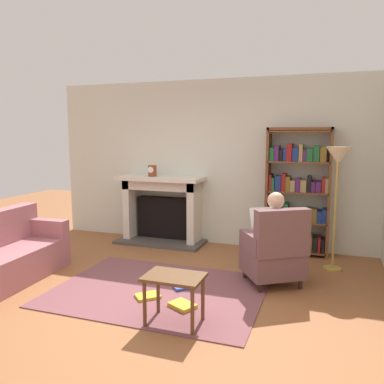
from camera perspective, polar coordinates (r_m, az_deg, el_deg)
ground at (r=4.45m, az=-6.58°, el=-15.59°), size 14.00×14.00×0.00m
back_wall at (r=6.48m, az=3.12°, el=4.29°), size 5.60×0.10×2.70m
area_rug at (r=4.70m, az=-4.93°, el=-14.17°), size 2.40×1.80×0.01m
fireplace at (r=6.61m, az=-4.31°, el=-2.25°), size 1.47×0.64×1.13m
mantel_clock at (r=6.49m, az=-5.84°, el=3.11°), size 0.14×0.14×0.19m
bookshelf at (r=6.06m, az=15.25°, el=-0.25°), size 0.94×0.32×1.92m
armchair_reading at (r=4.80m, az=12.06°, el=-8.52°), size 0.87×0.87×0.97m
seated_reader at (r=4.85m, az=11.54°, el=-5.92°), size 0.55×0.59×1.14m
sofa_floral at (r=5.37m, az=-26.25°, el=-8.57°), size 0.80×1.73×0.85m
side_table at (r=3.79m, az=-2.64°, el=-13.24°), size 0.56×0.39×0.49m
scattered_books at (r=4.42m, az=-3.24°, el=-15.33°), size 0.77×0.72×0.04m
floor_lamp at (r=5.41m, az=20.57°, el=3.55°), size 0.32×0.32×1.66m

